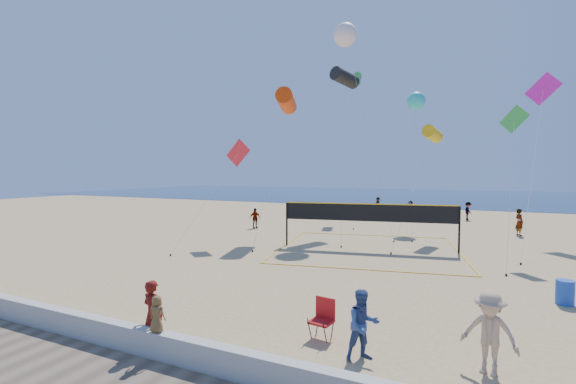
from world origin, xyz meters
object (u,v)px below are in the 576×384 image
at_px(trash_barrel, 565,292).
at_px(volleyball_net, 368,218).
at_px(camp_chair, 323,316).
at_px(woman, 153,314).

bearing_deg(trash_barrel, volleyball_net, 141.83).
height_order(camp_chair, volleyball_net, volleyball_net).
xyz_separation_m(camp_chair, volleyball_net, (-1.56, 11.58, 1.15)).
height_order(camp_chair, trash_barrel, camp_chair).
relative_size(woman, trash_barrel, 2.12).
bearing_deg(woman, camp_chair, -136.98).
bearing_deg(trash_barrel, camp_chair, -137.76).
height_order(trash_barrel, volleyball_net, volleyball_net).
xyz_separation_m(trash_barrel, volleyball_net, (-7.67, 6.03, 1.33)).
distance_m(woman, camp_chair, 4.14).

